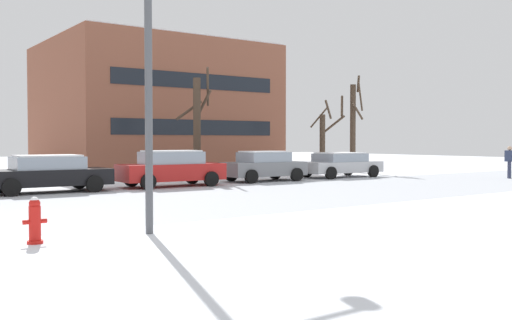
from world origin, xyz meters
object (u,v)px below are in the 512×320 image
parked_car_red (171,168)px  parked_car_gray (264,166)px  fire_hydrant (35,220)px  pedestrian_crossing (509,160)px  street_lamp (164,62)px  parked_car_black (48,173)px  parked_car_silver (340,164)px

parked_car_red → parked_car_gray: parked_car_red is taller
fire_hydrant → pedestrian_crossing: 25.44m
street_lamp → parked_car_red: (5.71, 10.77, -2.85)m
parked_car_black → pedestrian_crossing: size_ratio=2.75×
parked_car_silver → pedestrian_crossing: 8.66m
parked_car_gray → pedestrian_crossing: bearing=-26.5°
parked_car_silver → pedestrian_crossing: (6.45, -5.78, 0.28)m
parked_car_black → parked_car_silver: bearing=0.1°
parked_car_red → parked_car_silver: parked_car_red is taller
parked_car_gray → parked_car_black: bearing=179.9°
parked_car_gray → parked_car_silver: 5.06m
parked_car_red → pedestrian_crossing: 17.46m
parked_car_silver → parked_car_gray: bearing=-179.6°
parked_car_red → pedestrian_crossing: (16.57, -5.50, 0.19)m
fire_hydrant → parked_car_silver: parked_car_silver is taller
parked_car_silver → pedestrian_crossing: pedestrian_crossing is taller
parked_car_red → parked_car_silver: size_ratio=0.97×
parked_car_silver → pedestrian_crossing: bearing=-41.9°
parked_car_silver → parked_car_red: bearing=-178.4°
parked_car_red → parked_car_gray: (5.06, 0.24, -0.04)m
street_lamp → parked_car_gray: street_lamp is taller
parked_car_black → parked_car_silver: size_ratio=0.98×
fire_hydrant → parked_car_gray: bearing=38.9°
street_lamp → pedestrian_crossing: (22.28, 5.27, -2.66)m
fire_hydrant → street_lamp: size_ratio=0.15×
parked_car_black → parked_car_silver: (15.19, 0.03, -0.04)m
parked_car_gray → street_lamp: bearing=-134.4°
fire_hydrant → parked_car_silver: size_ratio=0.19×
pedestrian_crossing → parked_car_red: bearing=161.6°
street_lamp → pedestrian_crossing: 23.05m
pedestrian_crossing → street_lamp: bearing=-166.7°
parked_car_gray → pedestrian_crossing: size_ratio=2.44×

